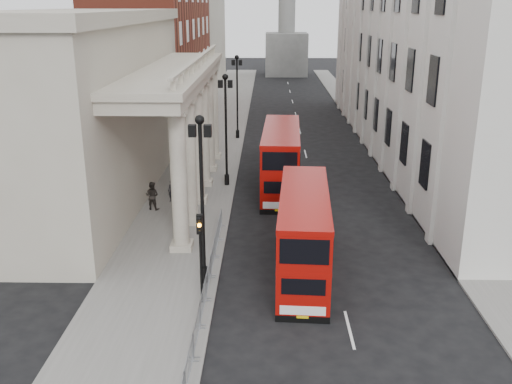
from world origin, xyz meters
TOP-DOWN VIEW (x-y plane):
  - ground at (0.00, 0.00)m, footprint 260.00×260.00m
  - sidewalk_west at (-3.00, 30.00)m, footprint 6.00×140.00m
  - sidewalk_east at (13.50, 30.00)m, footprint 3.00×140.00m
  - kerb at (-0.05, 30.00)m, footprint 0.20×140.00m
  - portico_building at (-10.50, 18.00)m, footprint 9.00×28.00m
  - brick_building at (-10.50, 48.00)m, footprint 9.00×32.00m
  - west_building_far at (-10.50, 80.00)m, footprint 9.00×30.00m
  - east_building at (16.00, 32.00)m, footprint 8.00×55.00m
  - lamp_post_south at (-0.60, 4.00)m, footprint 1.05×0.44m
  - lamp_post_mid at (-0.60, 20.00)m, footprint 1.05×0.44m
  - lamp_post_north at (-0.60, 36.00)m, footprint 1.05×0.44m
  - traffic_light at (-0.50, 1.98)m, footprint 0.28×0.33m
  - crowd_barriers at (-0.35, 2.23)m, footprint 0.50×18.75m
  - bus_near at (4.31, 5.40)m, footprint 2.97×10.07m
  - bus_far at (3.47, 19.16)m, footprint 3.02×10.85m
  - pedestrian_a at (-4.13, 16.02)m, footprint 0.63×0.49m
  - pedestrian_b at (-5.18, 14.43)m, footprint 1.09×0.94m
  - pedestrian_c at (-2.74, 23.21)m, footprint 0.85×0.56m

SIDE VIEW (x-z plane):
  - ground at x=0.00m, z-range 0.00..0.00m
  - sidewalk_west at x=-3.00m, z-range 0.00..0.12m
  - sidewalk_east at x=13.50m, z-range 0.00..0.12m
  - kerb at x=-0.05m, z-range 0.00..0.14m
  - crowd_barriers at x=-0.35m, z-range 0.12..1.22m
  - pedestrian_a at x=-4.13m, z-range 0.12..1.65m
  - pedestrian_c at x=-2.74m, z-range 0.12..1.83m
  - pedestrian_b at x=-5.18m, z-range 0.12..2.04m
  - bus_near at x=4.31m, z-range 0.10..4.39m
  - bus_far at x=3.47m, z-range 0.10..4.75m
  - traffic_light at x=-0.50m, z-range 0.96..5.26m
  - lamp_post_south at x=-0.60m, z-range 0.75..9.07m
  - lamp_post_mid at x=-0.60m, z-range 0.75..9.07m
  - lamp_post_north at x=-0.60m, z-range 0.75..9.07m
  - portico_building at x=-10.50m, z-range 0.00..12.00m
  - west_building_far at x=-10.50m, z-range 0.00..20.00m
  - brick_building at x=-10.50m, z-range 0.00..22.00m
  - east_building at x=16.00m, z-range 0.00..25.00m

